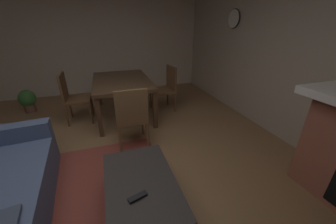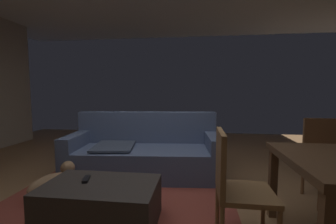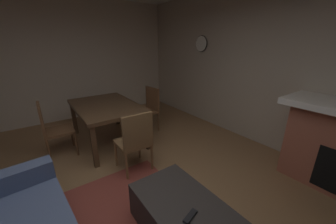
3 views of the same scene
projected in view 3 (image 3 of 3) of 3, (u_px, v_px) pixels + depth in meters
wall_back_fireplace_side at (287, 68)px, 3.07m from camera, size 7.98×0.12×2.85m
wall_right_window_side at (56, 61)px, 4.41m from camera, size 0.12×6.08×2.85m
ottoman_coffee_table at (182, 218)px, 1.85m from camera, size 1.04×0.63×0.40m
tv_remote at (190, 216)px, 1.62m from camera, size 0.09×0.17×0.02m
dining_table at (106, 108)px, 3.55m from camera, size 1.58×1.04×0.74m
dining_chair_west at (135, 139)px, 2.70m from camera, size 0.44×0.44×0.93m
dining_chair_south at (149, 107)px, 4.11m from camera, size 0.48×0.48×0.93m
dining_chair_north at (51, 127)px, 3.10m from camera, size 0.45×0.45×0.93m
wall_clock at (201, 44)px, 4.33m from camera, size 0.36×0.03×0.36m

